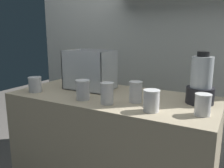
{
  "coord_description": "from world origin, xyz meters",
  "views": [
    {
      "loc": [
        0.76,
        -1.38,
        1.33
      ],
      "look_at": [
        0.0,
        0.0,
        0.98
      ],
      "focal_mm": 37.85,
      "sensor_mm": 36.0,
      "label": 1
    }
  ],
  "objects_px": {
    "juice_cup_pomegranate_left": "(83,91)",
    "juice_cup_pomegranate_far_right": "(151,102)",
    "juice_cup_mango_middle": "(107,95)",
    "juice_cup_orange_right": "(136,93)",
    "carrot_display_bin": "(91,77)",
    "juice_cup_mango_rightmost": "(203,105)",
    "juice_cup_beet_far_left": "(35,85)",
    "blender_pitcher": "(201,83)"
  },
  "relations": [
    {
      "from": "carrot_display_bin",
      "to": "juice_cup_pomegranate_left",
      "type": "xyz_separation_m",
      "value": [
        0.12,
        -0.28,
        -0.04
      ]
    },
    {
      "from": "juice_cup_pomegranate_far_right",
      "to": "blender_pitcher",
      "type": "bearing_deg",
      "value": 53.82
    },
    {
      "from": "juice_cup_beet_far_left",
      "to": "juice_cup_pomegranate_far_right",
      "type": "xyz_separation_m",
      "value": [
        0.89,
        -0.0,
        0.0
      ]
    },
    {
      "from": "juice_cup_orange_right",
      "to": "juice_cup_mango_rightmost",
      "type": "height_order",
      "value": "juice_cup_orange_right"
    },
    {
      "from": "blender_pitcher",
      "to": "juice_cup_mango_rightmost",
      "type": "relative_size",
      "value": 2.76
    },
    {
      "from": "carrot_display_bin",
      "to": "blender_pitcher",
      "type": "distance_m",
      "value": 0.8
    },
    {
      "from": "juice_cup_orange_right",
      "to": "blender_pitcher",
      "type": "bearing_deg",
      "value": 25.1
    },
    {
      "from": "juice_cup_beet_far_left",
      "to": "blender_pitcher",
      "type": "bearing_deg",
      "value": 14.38
    },
    {
      "from": "blender_pitcher",
      "to": "juice_cup_pomegranate_far_right",
      "type": "relative_size",
      "value": 2.62
    },
    {
      "from": "juice_cup_mango_middle",
      "to": "juice_cup_mango_rightmost",
      "type": "height_order",
      "value": "juice_cup_mango_middle"
    },
    {
      "from": "juice_cup_beet_far_left",
      "to": "juice_cup_pomegranate_far_right",
      "type": "relative_size",
      "value": 0.91
    },
    {
      "from": "juice_cup_orange_right",
      "to": "juice_cup_pomegranate_far_right",
      "type": "relative_size",
      "value": 1.08
    },
    {
      "from": "juice_cup_pomegranate_left",
      "to": "juice_cup_pomegranate_far_right",
      "type": "xyz_separation_m",
      "value": [
        0.47,
        -0.01,
        -0.01
      ]
    },
    {
      "from": "juice_cup_pomegranate_left",
      "to": "juice_cup_orange_right",
      "type": "relative_size",
      "value": 0.98
    },
    {
      "from": "juice_cup_orange_right",
      "to": "juice_cup_pomegranate_far_right",
      "type": "xyz_separation_m",
      "value": [
        0.15,
        -0.12,
        -0.01
      ]
    },
    {
      "from": "blender_pitcher",
      "to": "juice_cup_mango_middle",
      "type": "bearing_deg",
      "value": -149.9
    },
    {
      "from": "carrot_display_bin",
      "to": "juice_cup_mango_middle",
      "type": "relative_size",
      "value": 2.67
    },
    {
      "from": "juice_cup_mango_middle",
      "to": "juice_cup_pomegranate_far_right",
      "type": "distance_m",
      "value": 0.28
    },
    {
      "from": "juice_cup_mango_middle",
      "to": "juice_cup_orange_right",
      "type": "distance_m",
      "value": 0.18
    },
    {
      "from": "juice_cup_pomegranate_left",
      "to": "juice_cup_orange_right",
      "type": "xyz_separation_m",
      "value": [
        0.32,
        0.11,
        -0.0
      ]
    },
    {
      "from": "juice_cup_beet_far_left",
      "to": "juice_cup_orange_right",
      "type": "distance_m",
      "value": 0.75
    },
    {
      "from": "carrot_display_bin",
      "to": "juice_cup_orange_right",
      "type": "distance_m",
      "value": 0.47
    },
    {
      "from": "blender_pitcher",
      "to": "juice_cup_beet_far_left",
      "type": "relative_size",
      "value": 2.89
    },
    {
      "from": "juice_cup_mango_middle",
      "to": "juice_cup_pomegranate_far_right",
      "type": "relative_size",
      "value": 1.09
    },
    {
      "from": "juice_cup_pomegranate_far_right",
      "to": "carrot_display_bin",
      "type": "bearing_deg",
      "value": 154.1
    },
    {
      "from": "juice_cup_pomegranate_left",
      "to": "juice_cup_mango_rightmost",
      "type": "xyz_separation_m",
      "value": [
        0.72,
        0.06,
        -0.01
      ]
    },
    {
      "from": "juice_cup_beet_far_left",
      "to": "juice_cup_mango_middle",
      "type": "xyz_separation_m",
      "value": [
        0.61,
        -0.0,
        0.01
      ]
    },
    {
      "from": "blender_pitcher",
      "to": "juice_cup_pomegranate_far_right",
      "type": "height_order",
      "value": "blender_pitcher"
    },
    {
      "from": "juice_cup_beet_far_left",
      "to": "juice_cup_pomegranate_left",
      "type": "distance_m",
      "value": 0.42
    },
    {
      "from": "juice_cup_beet_far_left",
      "to": "juice_cup_mango_middle",
      "type": "bearing_deg",
      "value": -0.3
    },
    {
      "from": "blender_pitcher",
      "to": "carrot_display_bin",
      "type": "bearing_deg",
      "value": -179.98
    },
    {
      "from": "juice_cup_pomegranate_left",
      "to": "juice_cup_mango_rightmost",
      "type": "height_order",
      "value": "juice_cup_pomegranate_left"
    },
    {
      "from": "carrot_display_bin",
      "to": "juice_cup_orange_right",
      "type": "bearing_deg",
      "value": -20.5
    },
    {
      "from": "juice_cup_mango_middle",
      "to": "juice_cup_orange_right",
      "type": "xyz_separation_m",
      "value": [
        0.14,
        0.12,
        -0.0
      ]
    },
    {
      "from": "carrot_display_bin",
      "to": "juice_cup_mango_middle",
      "type": "distance_m",
      "value": 0.42
    },
    {
      "from": "carrot_display_bin",
      "to": "juice_cup_mango_rightmost",
      "type": "relative_size",
      "value": 3.06
    },
    {
      "from": "juice_cup_orange_right",
      "to": "juice_cup_mango_rightmost",
      "type": "distance_m",
      "value": 0.4
    },
    {
      "from": "blender_pitcher",
      "to": "juice_cup_pomegranate_left",
      "type": "height_order",
      "value": "blender_pitcher"
    },
    {
      "from": "juice_cup_mango_middle",
      "to": "juice_cup_mango_rightmost",
      "type": "relative_size",
      "value": 1.15
    },
    {
      "from": "juice_cup_pomegranate_left",
      "to": "juice_cup_pomegranate_far_right",
      "type": "distance_m",
      "value": 0.47
    },
    {
      "from": "juice_cup_beet_far_left",
      "to": "juice_cup_orange_right",
      "type": "relative_size",
      "value": 0.84
    },
    {
      "from": "juice_cup_pomegranate_left",
      "to": "blender_pitcher",
      "type": "bearing_deg",
      "value": 22.26
    }
  ]
}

